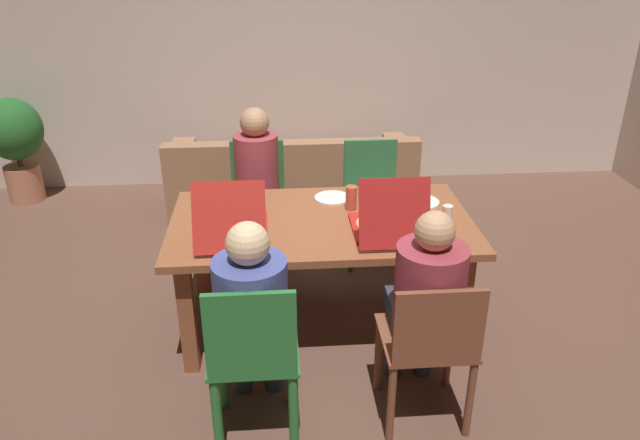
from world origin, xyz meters
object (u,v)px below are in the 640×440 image
chair_0 (259,199)px  plate_0 (243,199)px  dining_table (321,235)px  plate_1 (332,198)px  drinking_glass_1 (351,198)px  chair_2 (253,359)px  pizza_box_0 (233,225)px  chair_3 (371,194)px  plate_2 (420,201)px  pizza_box_1 (387,224)px  drinking_glass_0 (447,214)px  couch (292,181)px  potted_plant (15,140)px  person_0 (257,178)px  chair_1 (430,344)px  person_1 (426,294)px  person_2 (252,307)px

chair_0 → plate_0: chair_0 is taller
dining_table → plate_1: size_ratio=7.80×
plate_0 → drinking_glass_1: bearing=-16.3°
chair_2 → pizza_box_0: size_ratio=1.71×
chair_2 → plate_1: chair_2 is taller
chair_3 → plate_2: 0.78m
pizza_box_1 → drinking_glass_0: size_ratio=4.80×
couch → dining_table: bearing=-86.5°
pizza_box_0 → pizza_box_1: 0.87m
dining_table → chair_2: (-0.40, -0.95, -0.16)m
pizza_box_1 → potted_plant: (-2.97, 2.44, -0.21)m
person_0 → chair_1: size_ratio=1.39×
plate_1 → couch: 1.64m
chair_0 → pizza_box_0: pizza_box_0 is taller
dining_table → plate_1: 0.34m
person_0 → couch: 1.18m
chair_2 → potted_plant: potted_plant is taller
dining_table → pizza_box_1: (0.36, -0.20, 0.15)m
plate_0 → plate_2: bearing=-6.9°
drinking_glass_0 → drinking_glass_1: (-0.54, 0.22, 0.02)m
drinking_glass_1 → pizza_box_1: bearing=-64.9°
drinking_glass_0 → potted_plant: (-3.36, 2.32, -0.20)m
chair_1 → plate_1: chair_1 is taller
chair_1 → person_1: size_ratio=0.75×
person_0 → person_1: size_ratio=1.04×
chair_0 → person_2: size_ratio=0.78×
potted_plant → dining_table: bearing=-40.5°
person_0 → chair_3: size_ratio=1.33×
pizza_box_1 → plate_1: (-0.26, 0.51, -0.05)m
person_0 → pizza_box_0: person_0 is taller
drinking_glass_0 → pizza_box_0: bearing=-177.2°
dining_table → plate_2: 0.68m
chair_1 → chair_3: (0.00, 1.83, 0.01)m
plate_1 → chair_1: bearing=-73.8°
chair_1 → chair_2: chair_2 is taller
person_0 → plate_2: person_0 is taller
pizza_box_1 → plate_1: size_ratio=2.12×
chair_1 → plate_0: chair_1 is taller
drinking_glass_1 → couch: size_ratio=0.07×
chair_0 → chair_1: size_ratio=1.04×
chair_0 → potted_plant: potted_plant is taller
dining_table → couch: size_ratio=0.83×
drinking_glass_0 → potted_plant: size_ratio=0.10×
dining_table → chair_2: bearing=-112.6°
chair_0 → drinking_glass_1: 1.06m
dining_table → person_0: person_0 is taller
chair_2 → plate_1: size_ratio=3.98×
chair_0 → chair_1: chair_0 is taller
couch → plate_1: bearing=-82.3°
drinking_glass_1 → plate_1: bearing=120.5°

